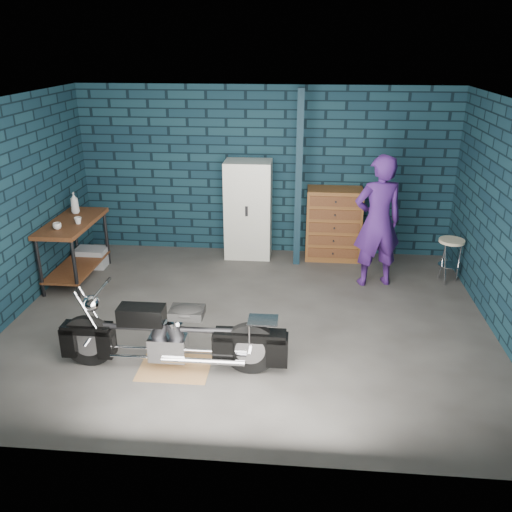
{
  "coord_description": "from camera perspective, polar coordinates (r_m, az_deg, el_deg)",
  "views": [
    {
      "loc": [
        0.64,
        -6.08,
        3.34
      ],
      "look_at": [
        0.05,
        0.3,
        0.77
      ],
      "focal_mm": 38.0,
      "sensor_mm": 36.0,
      "label": 1
    }
  ],
  "objects": [
    {
      "name": "workbench",
      "position": [
        8.37,
        -18.49,
        0.56
      ],
      "size": [
        0.6,
        1.4,
        0.91
      ],
      "primitive_type": "cube",
      "color": "brown",
      "rests_on": "ground"
    },
    {
      "name": "storage_bin",
      "position": [
        8.9,
        -16.91,
        -0.12
      ],
      "size": [
        0.47,
        0.34,
        0.29
      ],
      "primitive_type": "cube",
      "color": "#95979D",
      "rests_on": "ground"
    },
    {
      "name": "shop_stool",
      "position": [
        8.38,
        19.65,
        -0.48
      ],
      "size": [
        0.4,
        0.4,
        0.66
      ],
      "primitive_type": null,
      "rotation": [
        0.0,
        0.0,
        -0.1
      ],
      "color": "beige",
      "rests_on": "ground"
    },
    {
      "name": "locker",
      "position": [
        8.74,
        -0.82,
        4.91
      ],
      "size": [
        0.74,
        0.53,
        1.58
      ],
      "primitive_type": "cube",
      "color": "silver",
      "rests_on": "ground"
    },
    {
      "name": "room_walls",
      "position": [
        6.82,
        -0.26,
        9.73
      ],
      "size": [
        6.02,
        5.01,
        2.71
      ],
      "color": "#0F2634",
      "rests_on": "ground"
    },
    {
      "name": "ground",
      "position": [
        6.96,
        -0.67,
        -6.76
      ],
      "size": [
        6.0,
        6.0,
        0.0
      ],
      "primitive_type": "plane",
      "color": "#53514E",
      "rests_on": "ground"
    },
    {
      "name": "motorcycle",
      "position": [
        5.86,
        -8.8,
        -7.81
      ],
      "size": [
        2.09,
        0.57,
        0.92
      ],
      "primitive_type": null,
      "rotation": [
        0.0,
        0.0,
        0.0
      ],
      "color": "black",
      "rests_on": "ground"
    },
    {
      "name": "bottle",
      "position": [
        8.54,
        -18.57,
        5.33
      ],
      "size": [
        0.15,
        0.15,
        0.32
      ],
      "primitive_type": "imported",
      "rotation": [
        0.0,
        0.0,
        0.21
      ],
      "color": "#95979D",
      "rests_on": "workbench"
    },
    {
      "name": "person",
      "position": [
        7.82,
        12.69,
        3.56
      ],
      "size": [
        0.79,
        0.61,
        1.91
      ],
      "primitive_type": "imported",
      "rotation": [
        0.0,
        0.0,
        3.38
      ],
      "color": "#401C6B",
      "rests_on": "ground"
    },
    {
      "name": "cup_b",
      "position": [
        8.05,
        -18.23,
        3.57
      ],
      "size": [
        0.13,
        0.13,
        0.1
      ],
      "primitive_type": "imported",
      "rotation": [
        0.0,
        0.0,
        -0.35
      ],
      "color": "beige",
      "rests_on": "workbench"
    },
    {
      "name": "support_post",
      "position": [
        8.27,
        4.51,
        7.91
      ],
      "size": [
        0.1,
        0.1,
        2.7
      ],
      "primitive_type": "cube",
      "color": "#102532",
      "rests_on": "ground"
    },
    {
      "name": "drip_mat",
      "position": [
        6.1,
        -8.55,
        -11.54
      ],
      "size": [
        0.77,
        0.58,
        0.01
      ],
      "primitive_type": "cube",
      "rotation": [
        0.0,
        0.0,
        0.0
      ],
      "color": "#9C6C44",
      "rests_on": "ground"
    },
    {
      "name": "cup_a",
      "position": [
        7.91,
        -20.21,
        2.98
      ],
      "size": [
        0.13,
        0.13,
        0.09
      ],
      "primitive_type": "imported",
      "rotation": [
        0.0,
        0.0,
        -0.13
      ],
      "color": "beige",
      "rests_on": "workbench"
    },
    {
      "name": "tool_chest",
      "position": [
        8.77,
        8.16,
        3.31
      ],
      "size": [
        0.87,
        0.48,
        1.16
      ],
      "primitive_type": "cube",
      "color": "brown",
      "rests_on": "ground"
    }
  ]
}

